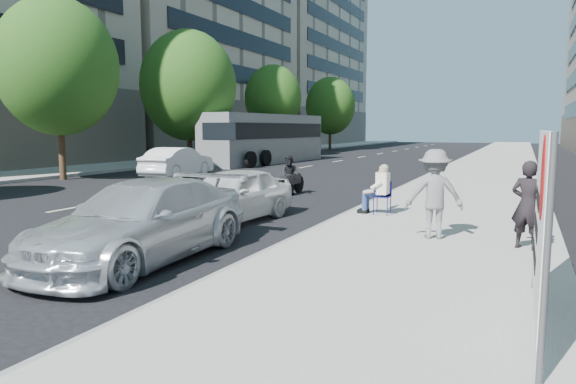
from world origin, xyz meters
The scene contains 17 objects.
ground centered at (0.00, 0.00, 0.00)m, with size 160.00×160.00×0.00m, color black.
near_sidewalk centered at (4.00, 20.00, 0.07)m, with size 5.00×120.00×0.15m, color #9A9790.
far_sidewalk centered at (-16.75, 20.00, 0.07)m, with size 4.50×120.00×0.15m, color #9A9790.
far_bldg_north centered at (-30.00, 62.00, 14.00)m, with size 22.00×28.00×28.00m, color #BFAC8F.
tree_far_b centered at (-13.70, 8.00, 5.13)m, with size 5.40×5.40×8.24m.
tree_far_c centered at (-13.70, 18.00, 5.02)m, with size 6.00×6.00×8.47m.
tree_far_d centered at (-13.70, 30.00, 4.89)m, with size 4.80×4.80×7.65m.
tree_far_e centered at (-13.70, 44.00, 4.78)m, with size 5.40×5.40×7.89m.
seated_protester centered at (2.29, 3.87, 0.87)m, with size 0.83×1.12×1.31m.
jogger centered at (4.08, 1.43, 1.05)m, with size 1.17×0.67×1.81m, color slate.
pedestrian_woman centered at (5.80, 1.16, 0.97)m, with size 0.60×0.39×1.65m, color black.
protest_banner centered at (5.89, -2.91, 1.40)m, with size 0.08×3.06×2.20m.
parked_sedan centered at (-0.50, -2.00, 0.72)m, with size 2.01×4.95×1.44m, color silver.
white_sedan_near centered at (-1.02, 2.00, 0.69)m, with size 1.63×4.04×1.38m, color silver.
white_sedan_mid centered at (-9.55, 11.15, 0.73)m, with size 1.55×4.44×1.46m, color white.
motorcycle centered at (-1.87, 7.43, 0.64)m, with size 0.71×2.04×1.42m.
bus centered at (-10.45, 22.35, 1.64)m, with size 3.58×12.24×3.30m.
Camera 1 is at (5.68, -9.17, 2.38)m, focal length 32.00 mm.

